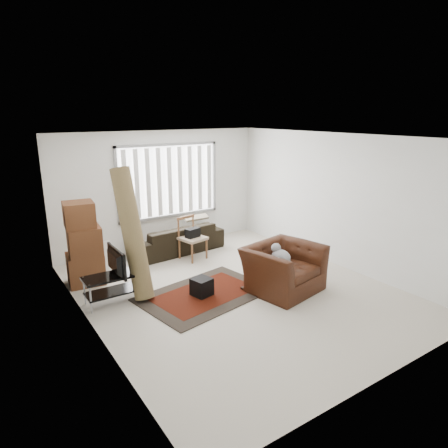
# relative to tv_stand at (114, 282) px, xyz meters

# --- Properties ---
(room) EXTENTS (6.00, 6.02, 2.71)m
(room) POSITION_rel_tv_stand_xyz_m (1.98, -0.25, 1.41)
(room) COLOR beige
(room) RESTS_ON ground
(persian_rug) EXTENTS (2.42, 1.82, 0.02)m
(persian_rug) POSITION_rel_tv_stand_xyz_m (1.41, -0.61, -0.34)
(persian_rug) COLOR black
(persian_rug) RESTS_ON ground
(tv_stand) EXTENTS (0.98, 0.44, 0.49)m
(tv_stand) POSITION_rel_tv_stand_xyz_m (0.00, 0.00, 0.00)
(tv_stand) COLOR black
(tv_stand) RESTS_ON ground
(tv) EXTENTS (0.10, 0.79, 0.45)m
(tv) POSITION_rel_tv_stand_xyz_m (0.00, -0.00, 0.36)
(tv) COLOR black
(tv) RESTS_ON tv_stand
(subwoofer) EXTENTS (0.37, 0.37, 0.31)m
(subwoofer) POSITION_rel_tv_stand_xyz_m (1.34, -0.62, -0.18)
(subwoofer) COLOR black
(subwoofer) RESTS_ON persian_rug
(moving_boxes) EXTENTS (0.70, 0.65, 1.55)m
(moving_boxes) POSITION_rel_tv_stand_xyz_m (-0.17, 1.05, 0.37)
(moving_boxes) COLOR brown
(moving_boxes) RESTS_ON ground
(white_flatpack) EXTENTS (0.56, 0.32, 0.68)m
(white_flatpack) POSITION_rel_tv_stand_xyz_m (0.14, 1.19, -0.01)
(white_flatpack) COLOR silver
(white_flatpack) RESTS_ON ground
(rolled_rug) EXTENTS (0.45, 0.96, 2.24)m
(rolled_rug) POSITION_rel_tv_stand_xyz_m (0.40, 0.07, 0.77)
(rolled_rug) COLOR brown
(rolled_rug) RESTS_ON ground
(sofa) EXTENTS (2.19, 1.06, 0.82)m
(sofa) POSITION_rel_tv_stand_xyz_m (2.03, 1.70, 0.06)
(sofa) COLOR black
(sofa) RESTS_ON ground
(side_chair) EXTENTS (0.59, 0.59, 0.92)m
(side_chair) POSITION_rel_tv_stand_xyz_m (2.11, 1.10, 0.16)
(side_chair) COLOR #967D62
(side_chair) RESTS_ON ground
(armchair) EXTENTS (1.45, 1.32, 0.93)m
(armchair) POSITION_rel_tv_stand_xyz_m (2.68, -1.20, 0.12)
(armchair) COLOR #36170B
(armchair) RESTS_ON ground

